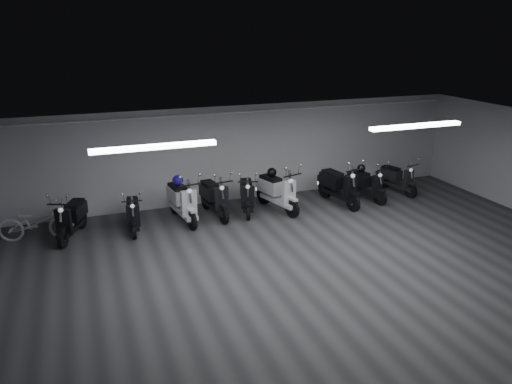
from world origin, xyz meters
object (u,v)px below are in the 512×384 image
object	(u,v)px
scooter_5	(247,189)
helmet_0	(178,180)
scooter_2	(182,195)
scooter_6	(278,185)
scooter_1	(133,208)
helmet_1	(361,168)
scooter_3	(214,191)
bicycle	(35,218)
scooter_0	(71,212)
scooter_8	(367,179)
helmet_2	(272,172)
scooter_9	(398,174)
scooter_7	(339,180)

from	to	relation	value
scooter_5	helmet_0	world-z (taller)	scooter_5
scooter_2	scooter_6	world-z (taller)	scooter_2
scooter_1	helmet_1	size ratio (longest dim) A/B	6.60
scooter_3	scooter_5	world-z (taller)	scooter_3
scooter_5	bicycle	bearing A→B (deg)	-163.51
scooter_0	scooter_8	bearing A→B (deg)	21.28
helmet_2	scooter_8	bearing A→B (deg)	-6.77
helmet_0	scooter_3	bearing A→B (deg)	-11.60
helmet_0	helmet_1	xyz separation A→B (m)	(5.46, -0.23, -0.14)
scooter_1	scooter_9	bearing A→B (deg)	7.37
scooter_7	helmet_0	xyz separation A→B (m)	(-4.57, 0.53, 0.32)
scooter_2	helmet_2	distance (m)	2.61
scooter_3	helmet_2	distance (m)	1.74
scooter_7	bicycle	distance (m)	8.10
scooter_8	helmet_2	world-z (taller)	scooter_8
bicycle	scooter_8	bearing A→B (deg)	-81.08
scooter_5	scooter_8	distance (m)	3.67
scooter_0	scooter_3	distance (m)	3.65
scooter_6	helmet_0	xyz separation A→B (m)	(-2.70, 0.39, 0.32)
scooter_5	scooter_6	size ratio (longest dim) A/B	0.90
scooter_7	helmet_1	bearing A→B (deg)	9.66
scooter_2	scooter_6	xyz separation A→B (m)	(2.66, -0.11, -0.00)
scooter_8	helmet_2	xyz separation A→B (m)	(-2.89, 0.34, 0.40)
scooter_1	scooter_3	size ratio (longest dim) A/B	0.85
scooter_0	scooter_8	xyz separation A→B (m)	(8.23, -0.08, -0.02)
scooter_7	helmet_2	distance (m)	2.00
scooter_1	scooter_3	bearing A→B (deg)	12.87
bicycle	scooter_7	bearing A→B (deg)	-81.69
scooter_2	helmet_0	size ratio (longest dim) A/B	6.88
scooter_7	scooter_9	world-z (taller)	scooter_7
scooter_0	scooter_9	size ratio (longest dim) A/B	1.07
scooter_3	scooter_2	bearing A→B (deg)	178.17
scooter_5	scooter_0	bearing A→B (deg)	-161.85
scooter_7	scooter_9	xyz separation A→B (m)	(2.20, 0.28, -0.11)
scooter_0	scooter_7	size ratio (longest dim) A/B	0.90
scooter_8	scooter_9	distance (m)	1.26
scooter_2	helmet_0	distance (m)	0.42
helmet_0	scooter_7	bearing A→B (deg)	-6.61
scooter_8	bicycle	world-z (taller)	scooter_8
scooter_1	scooter_2	distance (m)	1.31
scooter_5	scooter_7	distance (m)	2.73
scooter_8	scooter_0	bearing A→B (deg)	165.70
scooter_6	scooter_9	size ratio (longest dim) A/B	1.18
scooter_0	scooter_9	world-z (taller)	scooter_0
helmet_0	scooter_8	bearing A→B (deg)	-4.81
helmet_2	scooter_5	bearing A→B (deg)	-173.11
helmet_0	bicycle	bearing A→B (deg)	-175.80
scooter_6	helmet_1	xyz separation A→B (m)	(2.76, 0.16, 0.19)
scooter_3	scooter_9	distance (m)	5.83
scooter_3	bicycle	xyz separation A→B (m)	(-4.46, -0.07, -0.14)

